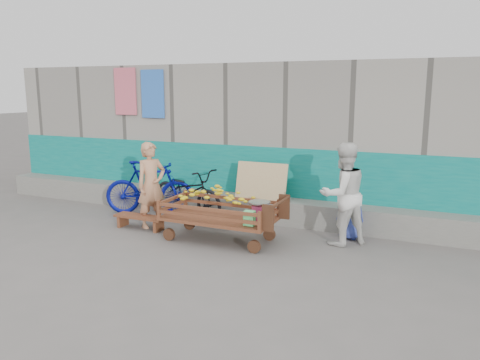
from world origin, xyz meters
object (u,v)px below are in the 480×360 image
at_px(bench, 140,219).
at_px(vendor_man, 151,185).
at_px(woman, 343,194).
at_px(child, 350,213).
at_px(banana_cart, 217,206).
at_px(bicycle_dark, 187,192).
at_px(bicycle_blue, 150,188).

bearing_deg(bench, vendor_man, 58.95).
distance_m(vendor_man, woman, 3.42).
relative_size(vendor_man, child, 1.71).
distance_m(banana_cart, bicycle_dark, 1.69).
bearing_deg(vendor_man, bench, 174.70).
xyz_separation_m(woman, bicycle_blue, (-3.94, 0.29, -0.29)).
xyz_separation_m(banana_cart, child, (2.01, 0.96, -0.13)).
height_order(woman, bicycle_blue, woman).
distance_m(bench, vendor_man, 0.65).
xyz_separation_m(vendor_man, woman, (3.39, 0.43, 0.05)).
height_order(banana_cart, vendor_man, vendor_man).
height_order(bench, woman, woman).
xyz_separation_m(bench, vendor_man, (0.12, 0.21, 0.60)).
distance_m(banana_cart, bench, 1.63).
xyz_separation_m(woman, bicycle_dark, (-3.18, 0.49, -0.35)).
bearing_deg(bicycle_blue, banana_cart, -135.22).
distance_m(vendor_man, bicycle_blue, 0.93).
bearing_deg(banana_cart, vendor_man, 171.01).
bearing_deg(bicycle_blue, woman, -114.07).
bearing_deg(vendor_man, bicycle_dark, 12.85).
bearing_deg(banana_cart, child, 25.61).
relative_size(banana_cart, bench, 2.07).
height_order(banana_cart, bench, banana_cart).
distance_m(vendor_man, bicycle_dark, 0.99).
xyz_separation_m(banana_cart, bench, (-1.58, 0.02, -0.41)).
xyz_separation_m(banana_cart, woman, (1.94, 0.66, 0.25)).
height_order(vendor_man, bicycle_blue, vendor_man).
xyz_separation_m(banana_cart, bicycle_dark, (-1.24, 1.15, -0.10)).
bearing_deg(bench, bicycle_blue, 114.47).
height_order(bench, bicycle_blue, bicycle_blue).
distance_m(bench, bicycle_blue, 1.08).
height_order(banana_cart, bicycle_blue, bicycle_blue).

